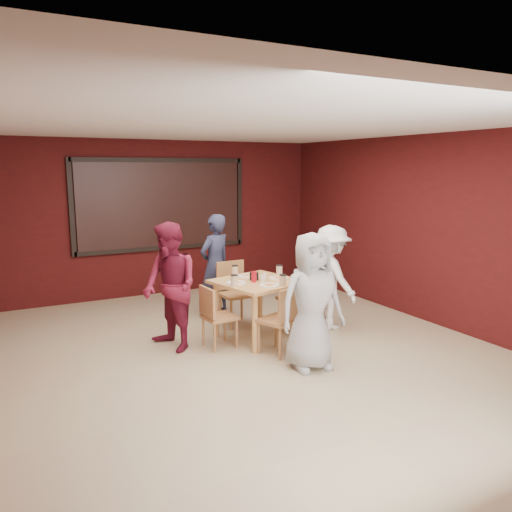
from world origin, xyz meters
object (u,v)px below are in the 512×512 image
chair_back (234,289)px  diner_right (331,277)px  chair_front (283,317)px  chair_right (302,295)px  diner_back (215,265)px  chair_left (215,313)px  diner_front (312,301)px  diner_left (170,287)px  dining_table (258,288)px

chair_back → diner_right: (1.14, -0.85, 0.23)m
chair_front → chair_right: (0.73, 0.70, 0.03)m
chair_back → diner_back: (-0.06, 0.56, 0.28)m
chair_left → diner_front: 1.38m
chair_left → chair_right: (1.38, 0.08, 0.06)m
chair_back → chair_left: bearing=-128.7°
diner_left → chair_front: bearing=40.5°
dining_table → diner_left: bearing=173.0°
chair_back → diner_right: size_ratio=0.62×
chair_left → diner_left: 0.66m
chair_left → diner_right: bearing=-0.3°
diner_right → chair_left: bearing=86.5°
dining_table → diner_back: 1.31m
chair_back → chair_right: chair_right is taller
chair_front → diner_right: bearing=27.5°
chair_left → diner_right: (1.82, -0.01, 0.29)m
diner_right → diner_left: bearing=80.9°
chair_left → chair_right: chair_right is taller
diner_front → diner_left: 1.83m
chair_left → diner_right: 1.84m
chair_right → diner_front: 1.39m
chair_right → chair_front: bearing=-136.3°
diner_left → diner_right: 2.34m
chair_front → chair_back: (0.03, 1.46, 0.03)m
diner_back → dining_table: bearing=71.6°
diner_front → chair_right: bearing=67.6°
chair_front → diner_left: 1.47m
diner_back → diner_left: size_ratio=0.97×
dining_table → chair_right: size_ratio=1.32×
dining_table → chair_right: dining_table is taller
chair_left → dining_table: bearing=7.6°
chair_front → diner_right: (1.17, 0.61, 0.26)m
chair_front → chair_right: size_ratio=0.94×
dining_table → chair_left: dining_table is taller
chair_left → diner_right: size_ratio=0.54×
chair_right → diner_back: (-0.77, 1.31, 0.27)m
chair_front → chair_left: size_ratio=1.07×
chair_back → chair_front: bearing=-91.0°
dining_table → chair_left: bearing=-172.4°
dining_table → diner_back: (-0.06, 1.31, 0.10)m
dining_table → chair_right: 0.73m
chair_left → chair_right: bearing=3.4°
dining_table → diner_back: size_ratio=0.77×
chair_front → dining_table: bearing=87.8°
diner_back → diner_front: bearing=71.6°
chair_right → diner_back: diner_back is taller
chair_back → diner_left: (-1.18, -0.60, 0.30)m
dining_table → diner_back: bearing=92.7°
chair_front → chair_left: chair_front is taller
dining_table → diner_left: diner_left is taller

